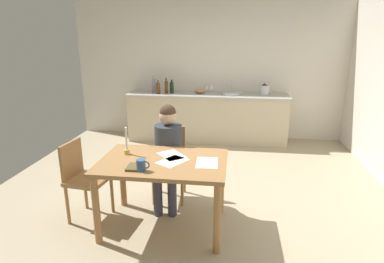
# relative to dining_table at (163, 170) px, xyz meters

# --- Properties ---
(ground_plane) EXTENTS (5.20, 5.20, 0.04)m
(ground_plane) POSITION_rel_dining_table_xyz_m (0.18, 0.77, -0.66)
(ground_plane) COLOR tan
(wall_back) EXTENTS (5.20, 0.12, 2.60)m
(wall_back) POSITION_rel_dining_table_xyz_m (0.18, 3.37, 0.66)
(wall_back) COLOR silver
(wall_back) RESTS_ON ground
(kitchen_counter) EXTENTS (2.99, 0.64, 0.90)m
(kitchen_counter) POSITION_rel_dining_table_xyz_m (0.18, 3.01, -0.18)
(kitchen_counter) COLOR beige
(kitchen_counter) RESTS_ON ground
(dining_table) EXTENTS (1.27, 0.86, 0.75)m
(dining_table) POSITION_rel_dining_table_xyz_m (0.00, 0.00, 0.00)
(dining_table) COLOR #9E7042
(dining_table) RESTS_ON ground
(chair_at_table) EXTENTS (0.43, 0.43, 0.88)m
(chair_at_table) POSITION_rel_dining_table_xyz_m (-0.07, 0.67, -0.14)
(chair_at_table) COLOR #9E7042
(chair_at_table) RESTS_ON ground
(person_seated) EXTENTS (0.35, 0.61, 1.19)m
(person_seated) POSITION_rel_dining_table_xyz_m (-0.06, 0.52, 0.04)
(person_seated) COLOR #333842
(person_seated) RESTS_ON ground
(chair_side_empty) EXTENTS (0.45, 0.45, 0.87)m
(chair_side_empty) POSITION_rel_dining_table_xyz_m (-0.90, 0.06, -0.15)
(chair_side_empty) COLOR #9E7042
(chair_side_empty) RESTS_ON ground
(coffee_mug) EXTENTS (0.13, 0.09, 0.11)m
(coffee_mug) POSITION_rel_dining_table_xyz_m (-0.14, -0.28, 0.16)
(coffee_mug) COLOR #33598C
(coffee_mug) RESTS_ON dining_table
(candlestick) EXTENTS (0.06, 0.06, 0.29)m
(candlestick) POSITION_rel_dining_table_xyz_m (-0.41, 0.13, 0.19)
(candlestick) COLOR gold
(candlestick) RESTS_ON dining_table
(book_magazine) EXTENTS (0.15, 0.19, 0.02)m
(book_magazine) POSITION_rel_dining_table_xyz_m (-0.22, -0.23, 0.12)
(book_magazine) COLOR brown
(book_magazine) RESTS_ON dining_table
(paper_letter) EXTENTS (0.35, 0.36, 0.00)m
(paper_letter) POSITION_rel_dining_table_xyz_m (0.06, 0.15, 0.11)
(paper_letter) COLOR white
(paper_letter) RESTS_ON dining_table
(paper_bill) EXTENTS (0.34, 0.36, 0.00)m
(paper_bill) POSITION_rel_dining_table_xyz_m (0.10, -0.01, 0.11)
(paper_bill) COLOR white
(paper_bill) RESTS_ON dining_table
(paper_envelope) EXTENTS (0.22, 0.31, 0.00)m
(paper_envelope) POSITION_rel_dining_table_xyz_m (0.44, -0.00, 0.11)
(paper_envelope) COLOR white
(paper_envelope) RESTS_ON dining_table
(sink_unit) EXTENTS (0.36, 0.36, 0.24)m
(sink_unit) POSITION_rel_dining_table_xyz_m (0.62, 3.01, 0.29)
(sink_unit) COLOR #B2B7BC
(sink_unit) RESTS_ON kitchen_counter
(bottle_oil) EXTENTS (0.07, 0.07, 0.31)m
(bottle_oil) POSITION_rel_dining_table_xyz_m (-0.85, 3.04, 0.40)
(bottle_oil) COLOR #8C999E
(bottle_oil) RESTS_ON kitchen_counter
(bottle_vinegar) EXTENTS (0.08, 0.08, 0.25)m
(bottle_vinegar) POSITION_rel_dining_table_xyz_m (-0.74, 2.92, 0.37)
(bottle_vinegar) COLOR #593319
(bottle_vinegar) RESTS_ON kitchen_counter
(bottle_wine_red) EXTENTS (0.06, 0.06, 0.29)m
(bottle_wine_red) POSITION_rel_dining_table_xyz_m (-0.59, 2.98, 0.38)
(bottle_wine_red) COLOR #593319
(bottle_wine_red) RESTS_ON kitchen_counter
(bottle_sauce) EXTENTS (0.08, 0.08, 0.25)m
(bottle_sauce) POSITION_rel_dining_table_xyz_m (-0.50, 3.01, 0.37)
(bottle_sauce) COLOR black
(bottle_sauce) RESTS_ON kitchen_counter
(mixing_bowl) EXTENTS (0.20, 0.20, 0.09)m
(mixing_bowl) POSITION_rel_dining_table_xyz_m (0.03, 3.08, 0.31)
(mixing_bowl) COLOR tan
(mixing_bowl) RESTS_ON kitchen_counter
(stovetop_kettle) EXTENTS (0.18, 0.18, 0.22)m
(stovetop_kettle) POSITION_rel_dining_table_xyz_m (1.21, 3.01, 0.36)
(stovetop_kettle) COLOR #B7BABF
(stovetop_kettle) RESTS_ON kitchen_counter
(wine_glass_near_sink) EXTENTS (0.07, 0.07, 0.15)m
(wine_glass_near_sink) POSITION_rel_dining_table_xyz_m (0.24, 3.16, 0.37)
(wine_glass_near_sink) COLOR silver
(wine_glass_near_sink) RESTS_ON kitchen_counter
(wine_glass_by_kettle) EXTENTS (0.07, 0.07, 0.15)m
(wine_glass_by_kettle) POSITION_rel_dining_table_xyz_m (0.14, 3.16, 0.37)
(wine_glass_by_kettle) COLOR silver
(wine_glass_by_kettle) RESTS_ON kitchen_counter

